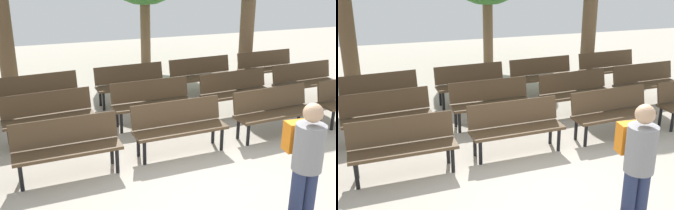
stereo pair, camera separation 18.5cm
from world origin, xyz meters
The scene contains 13 objects.
ground_plane centered at (0.00, 0.00, 0.00)m, with size 24.14×24.14×0.00m, color #B2A899.
bench_r0_c1 centered at (-1.96, 1.42, 0.50)m, with size 1.62×0.57×0.87m.
bench_r0_c2 centered at (-0.09, 1.61, 0.50)m, with size 1.62×0.56×0.87m.
bench_r0_c3 centered at (1.82, 1.73, 0.50)m, with size 1.64×0.62×0.87m.
bench_r1_c1 centered at (-2.14, 2.83, 0.50)m, with size 1.64×0.63×0.87m.
bench_r1_c2 centered at (-0.16, 2.96, 0.50)m, with size 1.62×0.55×0.87m.
bench_r1_c3 centered at (1.73, 3.03, 0.50)m, with size 1.64×0.62×0.87m.
bench_r1_c4 centered at (3.58, 3.18, 0.50)m, with size 1.63×0.59×0.87m.
bench_r2_c1 centered at (-2.23, 4.14, 0.50)m, with size 1.64×0.64×0.87m.
bench_r2_c2 centered at (-0.25, 4.31, 0.50)m, with size 1.63×0.57×0.87m.
bench_r2_c3 centered at (1.56, 4.45, 0.50)m, with size 1.63×0.59×0.87m.
bench_r2_c4 centered at (3.45, 4.59, 0.50)m, with size 1.63×0.58×0.87m.
visitor_with_backpack centered at (0.51, -0.89, 0.94)m, with size 0.36×0.54×1.65m.
Camera 2 is at (-2.16, -4.37, 3.11)m, focal length 43.45 mm.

